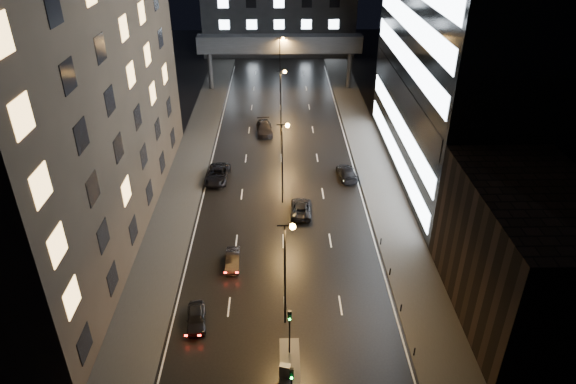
% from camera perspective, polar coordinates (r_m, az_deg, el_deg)
% --- Properties ---
extents(ground, '(160.00, 160.00, 0.00)m').
position_cam_1_polar(ground, '(72.05, -0.72, 3.79)').
color(ground, black).
rests_on(ground, ground).
extents(sidewalk_left, '(5.00, 110.00, 0.15)m').
position_cam_1_polar(sidewalk_left, '(68.64, -11.18, 1.84)').
color(sidewalk_left, '#383533').
rests_on(sidewalk_left, ground).
extents(sidewalk_right, '(5.00, 110.00, 0.15)m').
position_cam_1_polar(sidewalk_right, '(68.79, 9.80, 2.05)').
color(sidewalk_right, '#383533').
rests_on(sidewalk_right, ground).
extents(building_left, '(15.00, 48.00, 40.00)m').
position_cam_1_polar(building_left, '(54.71, -25.84, 14.67)').
color(building_left, '#2D2319').
rests_on(building_left, ground).
extents(building_right_low, '(10.00, 18.00, 12.00)m').
position_cam_1_polar(building_right_low, '(47.07, 24.95, -6.50)').
color(building_right_low, black).
rests_on(building_right_low, ground).
extents(skybridge, '(30.00, 3.00, 10.00)m').
position_cam_1_polar(skybridge, '(97.51, -0.93, 16.06)').
color(skybridge, '#333335').
rests_on(skybridge, ground).
extents(median_island, '(1.60, 8.00, 0.15)m').
position_cam_1_polar(median_island, '(41.45, 0.26, -19.98)').
color(median_island, '#383533').
rests_on(median_island, ground).
extents(traffic_signal_near, '(0.28, 0.34, 4.40)m').
position_cam_1_polar(traffic_signal_near, '(40.92, 0.18, -14.58)').
color(traffic_signal_near, black).
rests_on(traffic_signal_near, median_island).
extents(traffic_signal_far, '(0.28, 0.34, 4.40)m').
position_cam_1_polar(traffic_signal_far, '(37.21, 0.39, -20.54)').
color(traffic_signal_far, black).
rests_on(traffic_signal_far, median_island).
extents(bollard_row, '(0.12, 25.12, 0.90)m').
position_cam_1_polar(bollard_row, '(45.46, 13.12, -14.64)').
color(bollard_row, black).
rests_on(bollard_row, ground).
extents(streetlight_near, '(1.45, 0.50, 10.15)m').
position_cam_1_polar(streetlight_near, '(41.32, -0.12, -7.79)').
color(streetlight_near, black).
rests_on(streetlight_near, ground).
extents(streetlight_mid_a, '(1.45, 0.50, 10.15)m').
position_cam_1_polar(streetlight_mid_a, '(58.42, -0.49, 4.32)').
color(streetlight_mid_a, black).
rests_on(streetlight_mid_a, ground).
extents(streetlight_mid_b, '(1.45, 0.50, 10.15)m').
position_cam_1_polar(streetlight_mid_b, '(76.93, -0.69, 10.78)').
color(streetlight_mid_b, black).
rests_on(streetlight_mid_b, ground).
extents(streetlight_far, '(1.45, 0.50, 10.15)m').
position_cam_1_polar(streetlight_far, '(96.04, -0.81, 14.71)').
color(streetlight_far, black).
rests_on(streetlight_far, ground).
extents(car_away_a, '(2.07, 4.08, 1.33)m').
position_cam_1_polar(car_away_a, '(45.69, -10.17, -13.58)').
color(car_away_a, black).
rests_on(car_away_a, ground).
extents(car_away_b, '(1.46, 3.92, 1.28)m').
position_cam_1_polar(car_away_b, '(51.47, -6.16, -7.49)').
color(car_away_b, black).
rests_on(car_away_b, ground).
extents(car_away_c, '(3.15, 6.08, 1.64)m').
position_cam_1_polar(car_away_c, '(66.59, -7.84, 1.95)').
color(car_away_c, black).
rests_on(car_away_c, ground).
extents(car_away_d, '(2.80, 5.84, 1.64)m').
position_cam_1_polar(car_away_d, '(79.74, -2.64, 7.09)').
color(car_away_d, black).
rests_on(car_away_d, ground).
extents(car_toward_a, '(2.58, 5.13, 1.39)m').
position_cam_1_polar(car_toward_a, '(59.09, 1.46, -1.79)').
color(car_toward_a, black).
rests_on(car_toward_a, ground).
extents(car_toward_b, '(2.58, 5.33, 1.50)m').
position_cam_1_polar(car_toward_b, '(66.99, 6.55, 2.16)').
color(car_toward_b, black).
rests_on(car_toward_b, ground).
extents(utility_cabinet, '(0.92, 0.66, 1.26)m').
position_cam_1_polar(utility_cabinet, '(40.95, -0.33, -19.28)').
color(utility_cabinet, '#555558').
rests_on(utility_cabinet, median_island).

